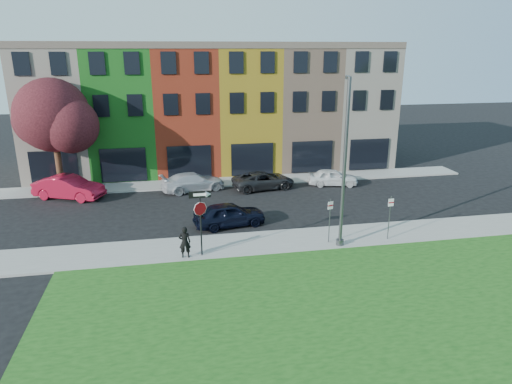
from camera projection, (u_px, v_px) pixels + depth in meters
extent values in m
plane|color=black|center=(312.00, 266.00, 21.94)|extent=(120.00, 120.00, 0.00)
cube|color=gray|center=(330.00, 238.00, 25.08)|extent=(40.00, 3.00, 0.12)
cube|color=gray|center=(217.00, 182.00, 35.44)|extent=(40.00, 2.40, 0.12)
cube|color=beige|center=(63.00, 112.00, 37.64)|extent=(5.00, 10.00, 10.00)
cube|color=green|center=(125.00, 110.00, 38.53)|extent=(5.00, 10.00, 10.00)
cube|color=red|center=(185.00, 109.00, 39.41)|extent=(5.00, 10.00, 10.00)
cube|color=yellow|center=(242.00, 108.00, 40.29)|extent=(5.00, 10.00, 10.00)
cube|color=tan|center=(297.00, 106.00, 41.18)|extent=(5.00, 10.00, 10.00)
cube|color=beige|center=(349.00, 105.00, 42.06)|extent=(5.00, 10.00, 10.00)
cube|color=black|center=(221.00, 161.00, 36.17)|extent=(30.00, 0.12, 2.60)
cylinder|color=black|center=(201.00, 224.00, 22.38)|extent=(0.08, 0.08, 3.29)
cylinder|color=silver|center=(200.00, 209.00, 22.11)|extent=(0.71, 0.05, 0.71)
cylinder|color=maroon|center=(200.00, 209.00, 22.09)|extent=(0.67, 0.04, 0.67)
cube|color=black|center=(200.00, 194.00, 21.89)|extent=(1.05, 0.07, 0.34)
cube|color=silver|center=(200.00, 195.00, 21.87)|extent=(0.66, 0.04, 0.14)
imported|color=black|center=(185.00, 242.00, 22.39)|extent=(0.63, 0.45, 1.61)
imported|color=black|center=(229.00, 214.00, 26.74)|extent=(3.06, 4.74, 1.43)
imported|color=maroon|center=(69.00, 187.00, 31.64)|extent=(5.20, 6.08, 1.60)
imported|color=#B7B7BC|center=(193.00, 182.00, 33.37)|extent=(4.14, 5.57, 1.35)
imported|color=black|center=(263.00, 180.00, 33.89)|extent=(3.52, 5.26, 1.28)
imported|color=white|center=(333.00, 177.00, 34.73)|extent=(2.95, 4.32, 1.27)
cylinder|color=#494B4E|center=(344.00, 165.00, 22.76)|extent=(0.18, 0.18, 8.62)
cylinder|color=#494B4E|center=(340.00, 242.00, 24.01)|extent=(0.40, 0.40, 0.30)
cylinder|color=#494B4E|center=(349.00, 78.00, 22.43)|extent=(0.77, 1.93, 0.12)
cube|color=#494B4E|center=(348.00, 77.00, 23.48)|extent=(0.42, 0.60, 0.16)
cylinder|color=#494B4E|center=(329.00, 221.00, 24.01)|extent=(0.05, 0.05, 2.43)
cube|color=silver|center=(331.00, 205.00, 23.72)|extent=(0.31, 0.11, 0.42)
cube|color=maroon|center=(331.00, 206.00, 23.70)|extent=(0.31, 0.10, 0.06)
cylinder|color=#494B4E|center=(389.00, 218.00, 24.44)|extent=(0.05, 0.05, 2.44)
cube|color=silver|center=(391.00, 202.00, 24.15)|extent=(0.32, 0.05, 0.42)
cube|color=maroon|center=(391.00, 203.00, 24.13)|extent=(0.32, 0.04, 0.06)
cylinder|color=#321B10|center=(59.00, 165.00, 32.84)|extent=(0.44, 0.44, 3.66)
sphere|color=black|center=(52.00, 115.00, 31.75)|extent=(5.12, 5.12, 5.12)
sphere|color=black|center=(71.00, 125.00, 31.45)|extent=(3.84, 3.84, 3.84)
sphere|color=black|center=(39.00, 121.00, 32.54)|extent=(3.59, 3.59, 3.59)
sphere|color=black|center=(56.00, 101.00, 32.00)|extent=(3.07, 3.07, 3.07)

